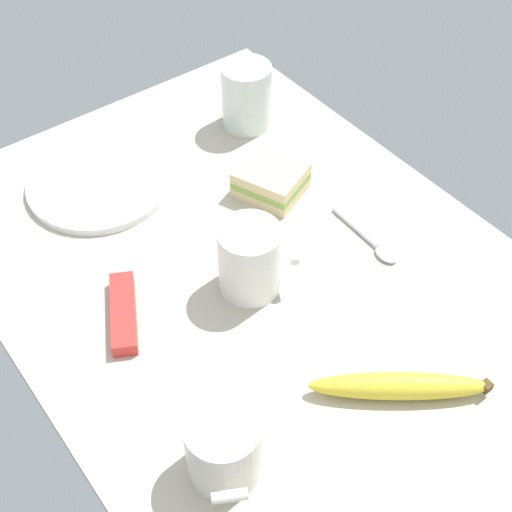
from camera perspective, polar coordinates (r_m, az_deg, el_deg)
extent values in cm
cube|color=#BCB29E|center=(95.73, 0.00, -1.61)|extent=(90.00, 64.00, 2.00)
cylinder|color=white|center=(109.17, -12.50, 5.82)|extent=(21.53, 21.53, 1.20)
cylinder|color=silver|center=(75.50, -2.62, -15.13)|extent=(7.97, 7.97, 8.94)
cylinder|color=black|center=(71.99, -2.73, -13.69)|extent=(7.01, 7.01, 0.40)
cylinder|color=silver|center=(72.77, -2.15, -18.74)|extent=(2.80, 3.71, 1.20)
cylinder|color=white|center=(89.54, -0.51, -0.29)|extent=(8.06, 8.06, 10.11)
cylinder|color=tan|center=(86.22, -0.53, 1.73)|extent=(7.09, 7.09, 0.40)
cylinder|color=white|center=(89.85, 2.95, 0.32)|extent=(3.76, 2.78, 1.20)
cube|color=beige|center=(105.50, 1.19, 5.55)|extent=(11.55, 11.05, 1.60)
cube|color=#8CB24C|center=(104.57, 1.20, 6.12)|extent=(11.55, 11.05, 1.20)
cube|color=beige|center=(103.65, 1.22, 6.70)|extent=(11.55, 11.05, 1.60)
cylinder|color=silver|center=(115.63, -0.77, 12.75)|extent=(7.98, 7.98, 10.69)
cylinder|color=white|center=(116.83, -0.76, 11.92)|extent=(7.18, 7.18, 6.55)
ellipsoid|color=yellow|center=(84.02, 11.44, -10.22)|extent=(15.27, 18.55, 3.22)
cube|color=#4C3819|center=(86.49, 18.01, -9.95)|extent=(1.20, 1.20, 1.20)
ellipsoid|color=silver|center=(98.05, 10.43, 0.12)|extent=(3.66, 2.50, 0.80)
cylinder|color=silver|center=(101.05, 7.96, 2.30)|extent=(9.34, 0.95, 0.70)
cube|color=red|center=(90.76, -10.62, -4.52)|extent=(12.02, 8.35, 2.00)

